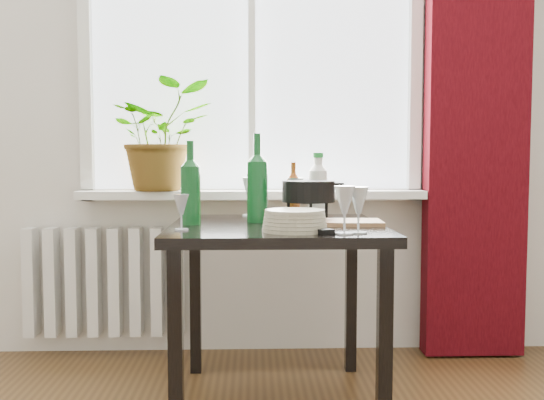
{
  "coord_description": "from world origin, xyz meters",
  "views": [
    {
      "loc": [
        0.0,
        -0.88,
        1.01
      ],
      "look_at": [
        0.08,
        1.55,
        0.84
      ],
      "focal_mm": 40.0,
      "sensor_mm": 36.0,
      "label": 1
    }
  ],
  "objects_px": {
    "cleaning_bottle": "(318,184)",
    "fondue_pot": "(308,201)",
    "radiator": "(105,282)",
    "wine_bottle_right": "(257,177)",
    "wineglass_back_left": "(250,196)",
    "cutting_board": "(344,222)",
    "wineglass_back_center": "(296,197)",
    "wineglass_front_right": "(345,209)",
    "potted_plant": "(161,136)",
    "wineglass_front_left": "(181,212)",
    "bottle_amber": "(293,189)",
    "plate_stack": "(295,221)",
    "wineglass_far_right": "(358,209)",
    "tv_remote": "(316,230)",
    "wine_bottle_left": "(191,182)",
    "table": "(277,247)"
  },
  "relations": [
    {
      "from": "wineglass_back_center",
      "to": "wineglass_front_right",
      "type": "bearing_deg",
      "value": -78.41
    },
    {
      "from": "tv_remote",
      "to": "potted_plant",
      "type": "bearing_deg",
      "value": 104.49
    },
    {
      "from": "wineglass_front_right",
      "to": "cutting_board",
      "type": "distance_m",
      "value": 0.33
    },
    {
      "from": "plate_stack",
      "to": "wine_bottle_left",
      "type": "bearing_deg",
      "value": 148.49
    },
    {
      "from": "radiator",
      "to": "cleaning_bottle",
      "type": "distance_m",
      "value": 1.21
    },
    {
      "from": "tv_remote",
      "to": "cutting_board",
      "type": "bearing_deg",
      "value": 38.14
    },
    {
      "from": "potted_plant",
      "to": "plate_stack",
      "type": "height_order",
      "value": "potted_plant"
    },
    {
      "from": "bottle_amber",
      "to": "cutting_board",
      "type": "relative_size",
      "value": 0.82
    },
    {
      "from": "wineglass_back_center",
      "to": "cutting_board",
      "type": "xyz_separation_m",
      "value": [
        0.17,
        -0.31,
        -0.08
      ]
    },
    {
      "from": "wine_bottle_right",
      "to": "fondue_pot",
      "type": "height_order",
      "value": "wine_bottle_right"
    },
    {
      "from": "wineglass_front_right",
      "to": "wineglass_far_right",
      "type": "xyz_separation_m",
      "value": [
        0.05,
        0.02,
        -0.0
      ]
    },
    {
      "from": "plate_stack",
      "to": "fondue_pot",
      "type": "xyz_separation_m",
      "value": [
        0.08,
        0.34,
        0.05
      ]
    },
    {
      "from": "wine_bottle_left",
      "to": "wineglass_far_right",
      "type": "distance_m",
      "value": 0.7
    },
    {
      "from": "wineglass_front_left",
      "to": "tv_remote",
      "type": "xyz_separation_m",
      "value": [
        0.49,
        -0.08,
        -0.06
      ]
    },
    {
      "from": "wineglass_back_center",
      "to": "fondue_pot",
      "type": "distance_m",
      "value": 0.2
    },
    {
      "from": "wine_bottle_left",
      "to": "wineglass_front_right",
      "type": "xyz_separation_m",
      "value": [
        0.57,
        -0.33,
        -0.08
      ]
    },
    {
      "from": "fondue_pot",
      "to": "cutting_board",
      "type": "bearing_deg",
      "value": -44.65
    },
    {
      "from": "wineglass_front_left",
      "to": "wineglass_front_right",
      "type": "bearing_deg",
      "value": -12.81
    },
    {
      "from": "radiator",
      "to": "wineglass_back_left",
      "type": "height_order",
      "value": "wineglass_back_left"
    },
    {
      "from": "wineglass_back_left",
      "to": "wineglass_back_center",
      "type": "bearing_deg",
      "value": -13.6
    },
    {
      "from": "cutting_board",
      "to": "potted_plant",
      "type": "bearing_deg",
      "value": 143.46
    },
    {
      "from": "wineglass_front_right",
      "to": "wineglass_front_left",
      "type": "relative_size",
      "value": 1.28
    },
    {
      "from": "radiator",
      "to": "table",
      "type": "distance_m",
      "value": 1.09
    },
    {
      "from": "radiator",
      "to": "wineglass_back_center",
      "type": "relative_size",
      "value": 4.36
    },
    {
      "from": "radiator",
      "to": "wineglass_front_right",
      "type": "height_order",
      "value": "wineglass_front_right"
    },
    {
      "from": "radiator",
      "to": "potted_plant",
      "type": "bearing_deg",
      "value": -7.15
    },
    {
      "from": "potted_plant",
      "to": "wineglass_front_left",
      "type": "distance_m",
      "value": 0.87
    },
    {
      "from": "cutting_board",
      "to": "wine_bottle_right",
      "type": "bearing_deg",
      "value": 162.62
    },
    {
      "from": "table",
      "to": "wineglass_front_left",
      "type": "distance_m",
      "value": 0.44
    },
    {
      "from": "bottle_amber",
      "to": "wineglass_back_center",
      "type": "distance_m",
      "value": 0.04
    },
    {
      "from": "cleaning_bottle",
      "to": "fondue_pot",
      "type": "xyz_separation_m",
      "value": [
        -0.06,
        -0.2,
        -0.06
      ]
    },
    {
      "from": "wineglass_back_center",
      "to": "wineglass_front_left",
      "type": "xyz_separation_m",
      "value": [
        -0.46,
        -0.49,
        -0.02
      ]
    },
    {
      "from": "cleaning_bottle",
      "to": "plate_stack",
      "type": "distance_m",
      "value": 0.56
    },
    {
      "from": "wineglass_back_center",
      "to": "tv_remote",
      "type": "bearing_deg",
      "value": -86.45
    },
    {
      "from": "bottle_amber",
      "to": "radiator",
      "type": "bearing_deg",
      "value": 160.53
    },
    {
      "from": "potted_plant",
      "to": "fondue_pot",
      "type": "height_order",
      "value": "potted_plant"
    },
    {
      "from": "wine_bottle_left",
      "to": "wineglass_far_right",
      "type": "bearing_deg",
      "value": -26.57
    },
    {
      "from": "bottle_amber",
      "to": "wineglass_back_center",
      "type": "xyz_separation_m",
      "value": [
        0.01,
        -0.01,
        -0.03
      ]
    },
    {
      "from": "table",
      "to": "wine_bottle_right",
      "type": "xyz_separation_m",
      "value": [
        -0.08,
        0.09,
        0.28
      ]
    },
    {
      "from": "wineglass_front_right",
      "to": "wineglass_front_left",
      "type": "height_order",
      "value": "wineglass_front_right"
    },
    {
      "from": "radiator",
      "to": "wine_bottle_right",
      "type": "xyz_separation_m",
      "value": [
        0.77,
        -0.54,
        0.55
      ]
    },
    {
      "from": "wineglass_back_left",
      "to": "cutting_board",
      "type": "xyz_separation_m",
      "value": [
        0.38,
        -0.36,
        -0.08
      ]
    },
    {
      "from": "wine_bottle_left",
      "to": "fondue_pot",
      "type": "height_order",
      "value": "wine_bottle_left"
    },
    {
      "from": "radiator",
      "to": "tv_remote",
      "type": "relative_size",
      "value": 4.63
    },
    {
      "from": "wineglass_far_right",
      "to": "potted_plant",
      "type": "bearing_deg",
      "value": 132.71
    },
    {
      "from": "radiator",
      "to": "fondue_pot",
      "type": "height_order",
      "value": "fondue_pot"
    },
    {
      "from": "potted_plant",
      "to": "tv_remote",
      "type": "distance_m",
      "value": 1.16
    },
    {
      "from": "fondue_pot",
      "to": "plate_stack",
      "type": "bearing_deg",
      "value": -107.93
    },
    {
      "from": "wineglass_back_left",
      "to": "cutting_board",
      "type": "distance_m",
      "value": 0.53
    },
    {
      "from": "wineglass_back_center",
      "to": "plate_stack",
      "type": "distance_m",
      "value": 0.54
    }
  ]
}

